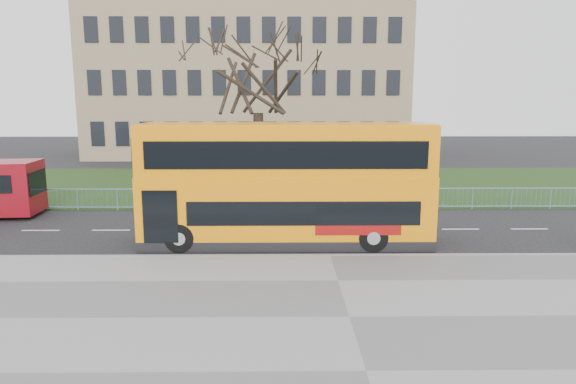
{
  "coord_description": "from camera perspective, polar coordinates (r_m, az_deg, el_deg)",
  "views": [
    {
      "loc": [
        -1.69,
        -18.86,
        5.48
      ],
      "look_at": [
        -1.45,
        1.0,
        1.92
      ],
      "focal_mm": 32.0,
      "sensor_mm": 36.0,
      "label": 1
    }
  ],
  "objects": [
    {
      "name": "yellow_bus",
      "position": [
        19.49,
        -0.21,
        1.23
      ],
      "size": [
        10.91,
        2.64,
        4.57
      ],
      "rotation": [
        0.0,
        0.0,
        -0.0
      ],
      "color": "orange",
      "rests_on": "ground"
    },
    {
      "name": "ground",
      "position": [
        19.72,
        4.27,
        -6.0
      ],
      "size": [
        120.0,
        120.0,
        0.0
      ],
      "primitive_type": "plane",
      "color": "black",
      "rests_on": "ground"
    },
    {
      "name": "bare_tree",
      "position": [
        28.89,
        -3.35,
        10.55
      ],
      "size": [
        7.84,
        7.84,
        11.19
      ],
      "primitive_type": null,
      "color": "black",
      "rests_on": "grass_verge"
    },
    {
      "name": "pavement",
      "position": [
        13.38,
        6.81,
        -13.81
      ],
      "size": [
        80.0,
        10.5,
        0.12
      ],
      "primitive_type": "cube",
      "color": "slate",
      "rests_on": "ground"
    },
    {
      "name": "grass_verge",
      "position": [
        33.65,
        2.2,
        0.87
      ],
      "size": [
        80.0,
        15.4,
        0.08
      ],
      "primitive_type": "cube",
      "color": "#1D3412",
      "rests_on": "ground"
    },
    {
      "name": "civic_building",
      "position": [
        53.99,
        -4.29,
        11.77
      ],
      "size": [
        30.0,
        15.0,
        14.0
      ],
      "primitive_type": "cube",
      "color": "#917E5C",
      "rests_on": "ground"
    },
    {
      "name": "guard_railing",
      "position": [
        25.99,
        3.05,
        -0.77
      ],
      "size": [
        40.0,
        0.12,
        1.1
      ],
      "primitive_type": null,
      "color": "#6B95BF",
      "rests_on": "ground"
    },
    {
      "name": "kerb",
      "position": [
        18.22,
        4.69,
        -7.14
      ],
      "size": [
        80.0,
        0.2,
        0.14
      ],
      "primitive_type": "cube",
      "color": "gray",
      "rests_on": "ground"
    }
  ]
}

